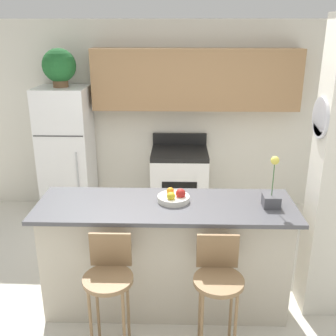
# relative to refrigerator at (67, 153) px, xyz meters

# --- Properties ---
(ground_plane) EXTENTS (14.00, 14.00, 0.00)m
(ground_plane) POSITION_rel_refrigerator_xyz_m (1.38, -1.90, -0.87)
(ground_plane) COLOR beige
(wall_back) EXTENTS (5.60, 0.38, 2.55)m
(wall_back) POSITION_rel_refrigerator_xyz_m (1.52, 0.28, 0.64)
(wall_back) COLOR silver
(wall_back) RESTS_ON ground_plane
(pillar_right) EXTENTS (0.38, 0.33, 2.55)m
(pillar_right) POSITION_rel_refrigerator_xyz_m (2.79, -1.89, 0.41)
(pillar_right) COLOR silver
(pillar_right) RESTS_ON ground_plane
(counter_bar) EXTENTS (2.22, 0.72, 1.01)m
(counter_bar) POSITION_rel_refrigerator_xyz_m (1.38, -1.90, -0.36)
(counter_bar) COLOR beige
(counter_bar) RESTS_ON ground_plane
(refrigerator) EXTENTS (0.65, 0.63, 1.74)m
(refrigerator) POSITION_rel_refrigerator_xyz_m (0.00, 0.00, 0.00)
(refrigerator) COLOR white
(refrigerator) RESTS_ON ground_plane
(stove_range) EXTENTS (0.74, 0.67, 1.07)m
(stove_range) POSITION_rel_refrigerator_xyz_m (1.50, -0.01, -0.41)
(stove_range) COLOR white
(stove_range) RESTS_ON ground_plane
(bar_stool_left) EXTENTS (0.38, 0.38, 0.97)m
(bar_stool_left) POSITION_rel_refrigerator_xyz_m (0.97, -2.45, -0.22)
(bar_stool_left) COLOR olive
(bar_stool_left) RESTS_ON ground_plane
(bar_stool_right) EXTENTS (0.38, 0.38, 0.97)m
(bar_stool_right) POSITION_rel_refrigerator_xyz_m (1.79, -2.45, -0.22)
(bar_stool_right) COLOR olive
(bar_stool_right) RESTS_ON ground_plane
(potted_plant_on_fridge) EXTENTS (0.42, 0.42, 0.47)m
(potted_plant_on_fridge) POSITION_rel_refrigerator_xyz_m (-0.00, 0.00, 1.12)
(potted_plant_on_fridge) COLOR brown
(potted_plant_on_fridge) RESTS_ON refrigerator
(orchid_vase) EXTENTS (0.14, 0.14, 0.45)m
(orchid_vase) POSITION_rel_refrigerator_xyz_m (2.27, -1.92, 0.25)
(orchid_vase) COLOR #4C4C51
(orchid_vase) RESTS_ON counter_bar
(fruit_bowl) EXTENTS (0.28, 0.28, 0.12)m
(fruit_bowl) POSITION_rel_refrigerator_xyz_m (1.45, -1.84, 0.18)
(fruit_bowl) COLOR silver
(fruit_bowl) RESTS_ON counter_bar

